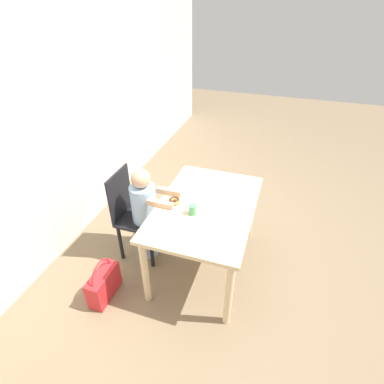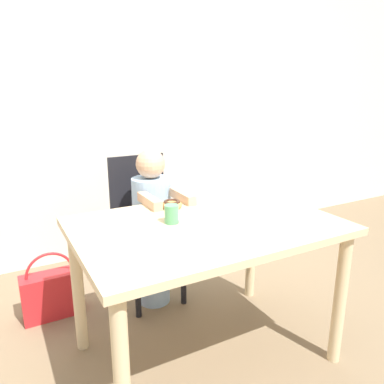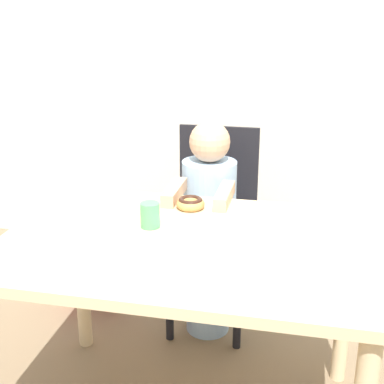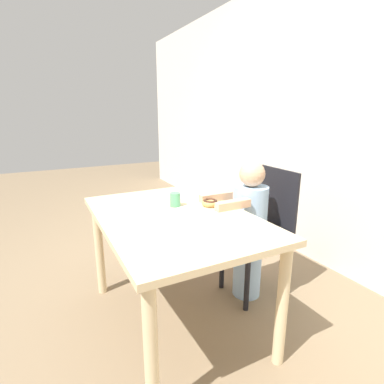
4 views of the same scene
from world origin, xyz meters
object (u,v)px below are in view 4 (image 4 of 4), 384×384
Objects in this scene: donut at (210,203)px; handbag at (219,241)px; chair at (262,232)px; cup at (175,200)px; child_figure at (249,230)px.

handbag is at bearing 142.26° from donut.
chair reaches higher than handbag.
donut is at bearing -91.76° from chair.
chair is 10.49× the size of cup.
child_figure is at bearing -90.00° from chair.
chair is 0.68m from handbag.
cup is (-0.10, -0.20, 0.02)m from donut.
child_figure is at bearing 87.54° from donut.
cup is (-0.11, -0.63, 0.30)m from chair.
handbag is at bearing 177.76° from chair.
chair is 8.62× the size of donut.
donut is at bearing 64.30° from cup.
child_figure is 9.30× the size of donut.
child_figure reaches higher than handbag.
handbag is (-0.60, 0.02, -0.32)m from chair.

